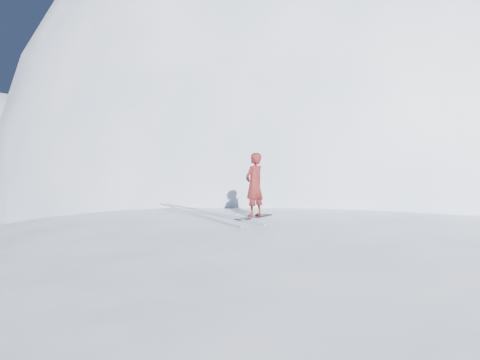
{
  "coord_description": "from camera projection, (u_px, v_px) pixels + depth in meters",
  "views": [
    {
      "loc": [
        -6.87,
        -8.93,
        4.66
      ],
      "look_at": [
        0.02,
        4.83,
        3.5
      ],
      "focal_mm": 35.0,
      "sensor_mm": 36.0,
      "label": 1
    }
  ],
  "objects": [
    {
      "name": "wind_bumps",
      "position": [
        265.0,
        312.0,
        13.02
      ],
      "size": [
        16.0,
        14.4,
        1.0
      ],
      "color": "white",
      "rests_on": "ground"
    },
    {
      "name": "near_ridge",
      "position": [
        295.0,
        295.0,
        14.5
      ],
      "size": [
        36.0,
        28.0,
        4.8
      ],
      "primitive_type": "ellipsoid",
      "color": "white",
      "rests_on": "ground"
    },
    {
      "name": "peak_shoulder",
      "position": [
        269.0,
        210.0,
        33.67
      ],
      "size": [
        28.0,
        24.0,
        18.0
      ],
      "primitive_type": "ellipsoid",
      "color": "white",
      "rests_on": "ground"
    },
    {
      "name": "summit_peak",
      "position": [
        347.0,
        194.0,
        44.38
      ],
      "size": [
        60.0,
        56.0,
        56.0
      ],
      "primitive_type": "ellipsoid",
      "color": "white",
      "rests_on": "ground"
    },
    {
      "name": "snowboarder",
      "position": [
        254.0,
        185.0,
        14.55
      ],
      "size": [
        0.85,
        0.71,
        1.99
      ],
      "primitive_type": "imported",
      "rotation": [
        0.0,
        0.0,
        3.52
      ],
      "color": "maroon",
      "rests_on": "snowboard"
    },
    {
      "name": "board_tracks",
      "position": [
        205.0,
        212.0,
        15.53
      ],
      "size": [
        1.86,
        5.99,
        0.04
      ],
      "color": "silver",
      "rests_on": "ground"
    },
    {
      "name": "snowboard",
      "position": [
        254.0,
        217.0,
        14.62
      ],
      "size": [
        1.47,
        0.8,
        0.02
      ],
      "primitive_type": "cube",
      "rotation": [
        0.0,
        0.0,
        0.37
      ],
      "color": "black",
      "rests_on": "near_ridge"
    },
    {
      "name": "ground",
      "position": [
        328.0,
        336.0,
        11.38
      ],
      "size": [
        400.0,
        400.0,
        0.0
      ],
      "primitive_type": "plane",
      "color": "white",
      "rests_on": "ground"
    }
  ]
}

